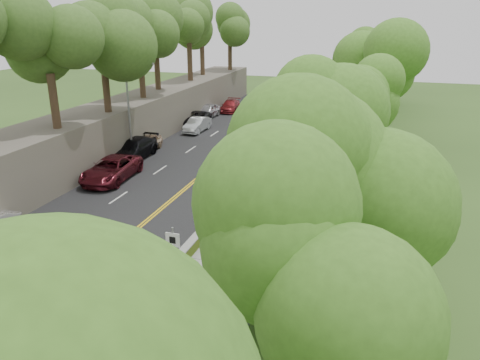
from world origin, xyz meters
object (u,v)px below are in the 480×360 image
(car_2, at_px, (111,169))
(person_far, at_px, (321,148))
(concrete_block, at_px, (239,268))
(streetlight, at_px, (131,103))
(painter_0, at_px, (234,198))
(construction_barrel, at_px, (312,144))
(signpost, at_px, (174,254))

(car_2, bearing_deg, person_far, 30.40)
(car_2, height_order, person_far, person_far)
(concrete_block, bearing_deg, streetlight, 132.71)
(concrete_block, bearing_deg, painter_0, 109.73)
(streetlight, relative_size, construction_barrel, 8.62)
(person_far, bearing_deg, construction_barrel, -52.74)
(streetlight, xyz_separation_m, car_2, (1.00, -5.08, -3.79))
(streetlight, distance_m, construction_barrel, 15.89)
(signpost, relative_size, concrete_block, 2.70)
(concrete_block, height_order, car_2, car_2)
(construction_barrel, distance_m, person_far, 3.28)
(painter_0, xyz_separation_m, person_far, (3.45, 12.32, 0.05))
(concrete_block, xyz_separation_m, painter_0, (-2.45, 6.83, 0.53))
(painter_0, bearing_deg, car_2, 69.14)
(car_2, height_order, painter_0, painter_0)
(streetlight, height_order, signpost, streetlight)
(streetlight, relative_size, person_far, 4.16)
(streetlight, bearing_deg, person_far, 16.51)
(construction_barrel, distance_m, painter_0, 15.51)
(signpost, bearing_deg, car_2, 131.38)
(streetlight, distance_m, person_far, 15.72)
(signpost, relative_size, car_2, 0.53)
(person_far, bearing_deg, streetlight, 32.08)
(construction_barrel, xyz_separation_m, car_2, (-12.46, -12.44, 0.33))
(streetlight, distance_m, signpost, 20.72)
(signpost, relative_size, construction_barrel, 3.34)
(concrete_block, xyz_separation_m, car_2, (-12.66, 9.72, 0.41))
(construction_barrel, distance_m, concrete_block, 22.17)
(concrete_block, xyz_separation_m, person_far, (1.00, 19.15, 0.58))
(construction_barrel, height_order, concrete_block, construction_barrel)
(streetlight, xyz_separation_m, construction_barrel, (13.46, 7.36, -4.13))
(signpost, xyz_separation_m, painter_0, (-0.30, 9.04, -1.00))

